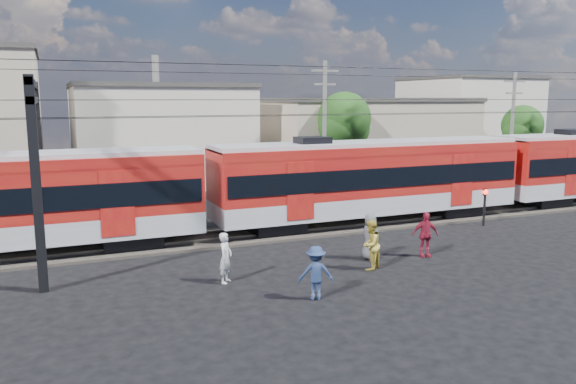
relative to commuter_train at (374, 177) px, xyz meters
name	(u,v)px	position (x,y,z in m)	size (l,w,h in m)	color
ground	(363,285)	(-5.28, -8.00, -2.40)	(120.00, 120.00, 0.00)	black
track_bed	(276,232)	(-5.28, 0.00, -2.34)	(70.00, 3.40, 0.12)	#2D2823
rail_near	(282,233)	(-5.28, -0.75, -2.22)	(70.00, 0.12, 0.12)	#59544C
rail_far	(270,226)	(-5.28, 0.75, -2.22)	(70.00, 0.12, 0.12)	#59544C
commuter_train	(374,177)	(0.00, 0.00, 0.00)	(50.30, 3.08, 4.17)	black
catenary	(73,127)	(-13.93, 0.00, 2.73)	(70.00, 9.30, 7.52)	black
building_midwest	(158,133)	(-7.28, 19.00, 1.25)	(12.24, 12.24, 7.30)	beige
building_mideast	(363,137)	(8.72, 16.00, 0.75)	(16.32, 10.20, 6.30)	tan
building_east	(467,120)	(22.72, 20.00, 1.75)	(10.20, 10.20, 8.30)	beige
utility_pole_mid	(324,127)	(0.72, 7.00, 2.13)	(1.80, 0.24, 8.50)	slate
utility_pole_east	(512,127)	(14.72, 6.00, 1.88)	(1.80, 0.24, 8.00)	slate
tree_near	(346,122)	(3.90, 10.09, 2.26)	(3.82, 3.64, 6.72)	#382619
tree_far	(523,128)	(18.90, 9.09, 1.59)	(3.36, 3.12, 5.76)	#382619
pedestrian_a	(226,258)	(-9.51, -5.95, -1.53)	(0.64, 0.42, 1.75)	silver
pedestrian_b	(370,245)	(-4.16, -6.60, -1.47)	(0.91, 0.71, 1.87)	gold
pedestrian_c	(316,273)	(-7.38, -8.64, -1.54)	(1.11, 0.64, 1.72)	navy
pedestrian_d	(425,234)	(-1.25, -5.97, -1.49)	(1.06, 0.44, 1.81)	maroon
pedestrian_e	(370,236)	(-3.47, -5.43, -1.48)	(0.90, 0.58, 1.84)	#54555A
car_silver	(545,182)	(16.14, 4.13, -1.76)	(1.51, 3.76, 1.28)	#B9BCC1
crossing_signal	(485,200)	(4.79, -2.61, -1.09)	(0.27, 0.27, 1.89)	black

